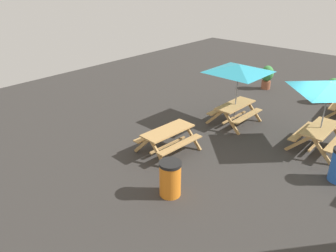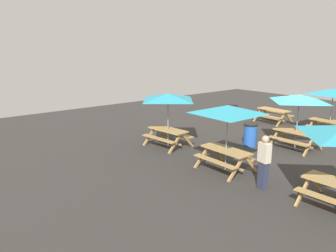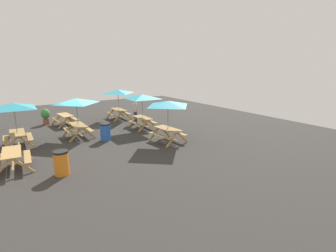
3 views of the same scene
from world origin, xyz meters
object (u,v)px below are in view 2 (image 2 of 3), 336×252
at_px(picnic_table_3, 299,102).
at_px(person_standing, 264,161).
at_px(trash_bin_orange, 232,113).
at_px(picnic_table_6, 228,114).
at_px(trash_bin_blue, 250,135).
at_px(picnic_table_1, 168,101).
at_px(picnic_table_0, 273,113).
at_px(picnic_table_2, 333,95).

relative_size(picnic_table_3, person_standing, 1.40).
height_order(trash_bin_orange, person_standing, person_standing).
relative_size(picnic_table_6, trash_bin_blue, 2.89).
distance_m(picnic_table_1, picnic_table_6, 3.46).
xyz_separation_m(trash_bin_blue, person_standing, (2.99, -3.36, 0.39)).
height_order(picnic_table_1, person_standing, picnic_table_1).
xyz_separation_m(picnic_table_1, trash_bin_blue, (2.19, 2.82, -1.49)).
bearing_deg(picnic_table_0, picnic_table_1, -88.25).
distance_m(picnic_table_3, picnic_table_6, 4.17).
bearing_deg(picnic_table_3, picnic_table_2, 90.84).
height_order(picnic_table_2, picnic_table_3, same).
bearing_deg(trash_bin_orange, picnic_table_0, 43.11).
xyz_separation_m(picnic_table_3, picnic_table_6, (-0.22, -4.16, 0.00)).
distance_m(trash_bin_blue, trash_bin_orange, 4.77).
height_order(picnic_table_1, trash_bin_blue, picnic_table_1).
relative_size(picnic_table_2, person_standing, 1.69).
bearing_deg(picnic_table_6, picnic_table_3, 87.97).
relative_size(picnic_table_2, trash_bin_orange, 2.89).
bearing_deg(picnic_table_6, picnic_table_1, 177.10).
relative_size(picnic_table_0, person_standing, 1.13).
distance_m(picnic_table_1, trash_bin_orange, 6.27).
height_order(picnic_table_1, trash_bin_orange, picnic_table_1).
distance_m(picnic_table_1, person_standing, 5.32).
distance_m(picnic_table_6, trash_bin_orange, 8.00).
bearing_deg(picnic_table_2, picnic_table_1, -115.50).
height_order(picnic_table_6, person_standing, picnic_table_6).
relative_size(picnic_table_1, trash_bin_blue, 2.38).
height_order(picnic_table_6, trash_bin_blue, picnic_table_6).
bearing_deg(picnic_table_6, picnic_table_0, 113.44).
height_order(picnic_table_2, person_standing, picnic_table_2).
distance_m(picnic_table_6, trash_bin_blue, 3.63).
relative_size(picnic_table_0, trash_bin_orange, 1.92).
bearing_deg(trash_bin_orange, picnic_table_3, -21.39).
relative_size(picnic_table_0, picnic_table_1, 0.81).
height_order(picnic_table_0, person_standing, person_standing).
xyz_separation_m(picnic_table_3, person_standing, (1.51, -4.47, -1.10)).
bearing_deg(person_standing, picnic_table_3, -58.33).
xyz_separation_m(picnic_table_0, picnic_table_1, (-0.25, -7.50, 1.43)).
bearing_deg(trash_bin_orange, person_standing, -44.38).
xyz_separation_m(picnic_table_2, trash_bin_blue, (-1.43, -4.25, -1.49)).
distance_m(picnic_table_0, trash_bin_blue, 5.07).
bearing_deg(picnic_table_1, picnic_table_3, 41.61).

